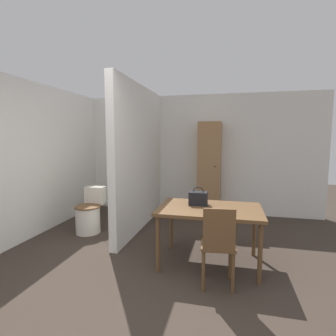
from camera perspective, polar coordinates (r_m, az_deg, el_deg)
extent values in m
plane|color=#382D26|center=(2.69, -9.23, -29.96)|extent=(16.00, 16.00, 0.00)
cube|color=white|center=(5.70, 4.65, 2.98)|extent=(5.43, 0.12, 2.50)
cube|color=white|center=(4.92, -26.29, 1.78)|extent=(0.12, 4.57, 2.50)
cube|color=white|center=(4.67, -6.13, 2.20)|extent=(0.12, 2.34, 2.50)
cube|color=brown|center=(3.37, 9.07, -8.85)|extent=(1.28, 0.84, 0.04)
cylinder|color=brown|center=(3.24, -2.21, -16.20)|extent=(0.05, 0.05, 0.69)
cylinder|color=brown|center=(3.16, 19.42, -17.20)|extent=(0.05, 0.05, 0.69)
cylinder|color=brown|center=(3.90, 0.67, -12.24)|extent=(0.05, 0.05, 0.69)
cylinder|color=brown|center=(3.83, 18.27, -12.93)|extent=(0.05, 0.05, 0.69)
cube|color=brown|center=(3.00, 10.78, -16.05)|extent=(0.40, 0.40, 0.04)
cube|color=brown|center=(2.76, 11.07, -12.96)|extent=(0.33, 0.06, 0.42)
cylinder|color=brown|center=(3.23, 7.70, -18.87)|extent=(0.04, 0.04, 0.44)
cylinder|color=brown|center=(3.24, 13.35, -18.86)|extent=(0.04, 0.04, 0.44)
cylinder|color=brown|center=(2.96, 7.70, -21.38)|extent=(0.04, 0.04, 0.44)
cylinder|color=brown|center=(2.97, 13.97, -21.34)|extent=(0.04, 0.04, 0.44)
cylinder|color=silver|center=(4.72, -17.03, -10.77)|extent=(0.41, 0.41, 0.44)
cylinder|color=brown|center=(4.66, -17.13, -8.05)|extent=(0.43, 0.43, 0.02)
cube|color=silver|center=(4.85, -15.55, -5.70)|extent=(0.34, 0.18, 0.30)
cube|color=black|center=(3.46, 6.59, -6.59)|extent=(0.24, 0.15, 0.17)
torus|color=black|center=(3.44, 6.61, -5.19)|extent=(0.14, 0.01, 0.14)
cube|color=#997047|center=(5.38, 8.99, -0.38)|extent=(0.45, 0.43, 1.92)
sphere|color=black|center=(5.14, 10.20, 0.35)|extent=(0.02, 0.02, 0.02)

